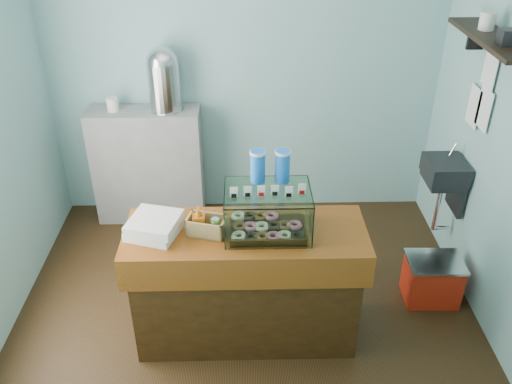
{
  "coord_description": "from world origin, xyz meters",
  "views": [
    {
      "loc": [
        -0.0,
        -3.15,
        2.96
      ],
      "look_at": [
        0.07,
        -0.15,
        1.14
      ],
      "focal_mm": 38.0,
      "sensor_mm": 36.0,
      "label": 1
    }
  ],
  "objects_px": {
    "display_case": "(267,208)",
    "red_cooler": "(432,279)",
    "counter": "(246,283)",
    "coffee_urn": "(164,78)"
  },
  "relations": [
    {
      "from": "display_case",
      "to": "red_cooler",
      "type": "bearing_deg",
      "value": 12.51
    },
    {
      "from": "display_case",
      "to": "red_cooler",
      "type": "distance_m",
      "value": 1.6
    },
    {
      "from": "counter",
      "to": "coffee_urn",
      "type": "height_order",
      "value": "coffee_urn"
    },
    {
      "from": "red_cooler",
      "to": "counter",
      "type": "bearing_deg",
      "value": -165.82
    },
    {
      "from": "counter",
      "to": "coffee_urn",
      "type": "xyz_separation_m",
      "value": [
        -0.68,
        1.59,
        0.94
      ]
    },
    {
      "from": "coffee_urn",
      "to": "counter",
      "type": "bearing_deg",
      "value": -66.67
    },
    {
      "from": "display_case",
      "to": "coffee_urn",
      "type": "height_order",
      "value": "coffee_urn"
    },
    {
      "from": "display_case",
      "to": "coffee_urn",
      "type": "relative_size",
      "value": 0.99
    },
    {
      "from": "display_case",
      "to": "counter",
      "type": "bearing_deg",
      "value": -167.75
    },
    {
      "from": "counter",
      "to": "display_case",
      "type": "xyz_separation_m",
      "value": [
        0.14,
        0.03,
        0.6
      ]
    }
  ]
}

